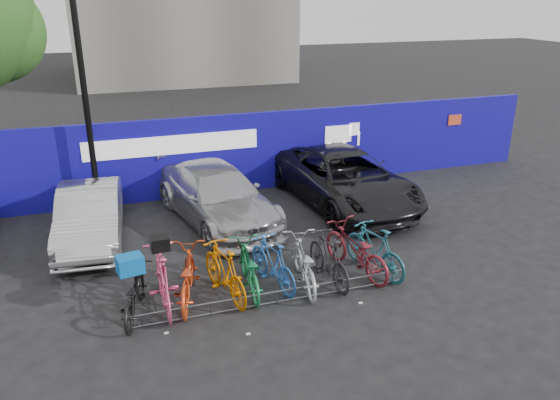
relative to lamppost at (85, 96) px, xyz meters
name	(u,v)px	position (x,y,z in m)	size (l,w,h in m)	color
ground	(267,289)	(3.20, -5.40, -3.27)	(100.00, 100.00, 0.00)	black
hoarding	(207,156)	(3.21, 0.60, -2.07)	(22.00, 0.18, 2.40)	#130B99
lamppost	(85,96)	(0.00, 0.00, 0.00)	(0.25, 0.50, 6.11)	black
bike_rack	(276,297)	(3.20, -6.00, -3.11)	(5.60, 0.03, 0.30)	#595B60
car_1	(90,215)	(-0.20, -1.77, -2.59)	(1.44, 4.12, 1.36)	#A6A7AA
car_2	(217,195)	(3.02, -1.48, -2.55)	(2.02, 4.98, 1.44)	#A6A6AB
car_3	(344,178)	(6.74, -1.44, -2.50)	(2.57, 5.57, 1.55)	black
bike_0	(133,294)	(0.52, -5.52, -2.81)	(0.62, 1.76, 0.93)	black
bike_1	(163,278)	(1.10, -5.35, -2.66)	(0.58, 2.04, 1.23)	#EA4D7C
bike_2	(186,276)	(1.57, -5.29, -2.74)	(0.71, 2.03, 1.06)	#CF4118
bike_3	(225,271)	(2.31, -5.39, -2.70)	(0.54, 1.90, 1.14)	orange
bike_4	(249,268)	(2.84, -5.29, -2.77)	(0.67, 1.93, 1.01)	#167640
bike_5	(273,263)	(3.35, -5.29, -2.74)	(0.50, 1.78, 1.07)	blue
bike_6	(304,263)	(3.97, -5.49, -2.75)	(0.69, 1.99, 1.05)	#A9ACB0
bike_7	(329,258)	(4.53, -5.49, -2.72)	(0.51, 1.82, 1.09)	#252527
bike_8	(356,250)	(5.23, -5.33, -2.72)	(0.73, 2.10, 1.11)	maroon
bike_9	(375,249)	(5.63, -5.45, -2.71)	(0.53, 1.87, 1.13)	#206272
cargo_crate	(130,264)	(0.52, -5.52, -2.18)	(0.47, 0.36, 0.33)	#0858AA
cargo_topcase	(159,243)	(1.10, -5.35, -1.91)	(0.35, 0.31, 0.26)	black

